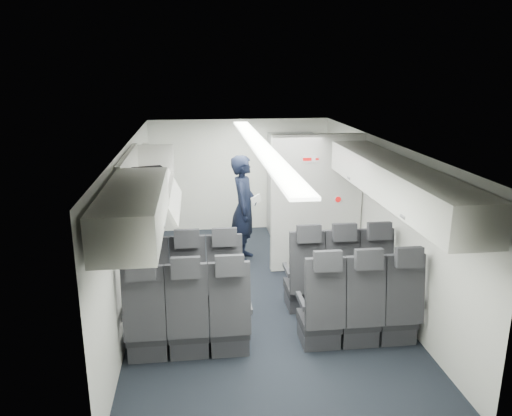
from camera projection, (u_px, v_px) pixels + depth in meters
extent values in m
cube|color=black|center=(259.00, 294.00, 7.06)|extent=(3.40, 6.00, 0.01)
cube|color=silver|center=(260.00, 142.00, 6.47)|extent=(3.40, 6.00, 0.01)
cube|color=silver|center=(240.00, 175.00, 9.63)|extent=(3.40, 0.01, 2.15)
cube|color=silver|center=(308.00, 335.00, 3.90)|extent=(3.40, 0.01, 2.15)
cube|color=silver|center=(132.00, 226.00, 6.57)|extent=(0.01, 6.00, 2.15)
cube|color=silver|center=(380.00, 217.00, 6.96)|extent=(0.01, 6.00, 2.15)
cube|color=white|center=(260.00, 145.00, 6.48)|extent=(0.25, 5.52, 0.03)
cube|color=black|center=(154.00, 296.00, 6.39)|extent=(0.44, 0.46, 0.12)
cube|color=#2D2D33|center=(155.00, 307.00, 6.44)|extent=(0.42, 0.42, 0.22)
cube|color=black|center=(151.00, 270.00, 6.06)|extent=(0.44, 0.20, 0.80)
cube|color=black|center=(149.00, 240.00, 5.90)|extent=(0.30, 0.12, 0.23)
cube|color=#2D2D33|center=(135.00, 277.00, 6.26)|extent=(0.05, 0.40, 0.06)
cube|color=#2D2D33|center=(170.00, 275.00, 6.31)|extent=(0.05, 0.40, 0.06)
cube|color=black|center=(190.00, 294.00, 6.44)|extent=(0.44, 0.46, 0.12)
cube|color=#2D2D33|center=(190.00, 305.00, 6.49)|extent=(0.42, 0.42, 0.22)
cube|color=black|center=(188.00, 268.00, 6.11)|extent=(0.44, 0.20, 0.80)
cube|color=black|center=(187.00, 239.00, 5.95)|extent=(0.30, 0.12, 0.23)
cube|color=#2D2D33|center=(171.00, 275.00, 6.31)|extent=(0.05, 0.40, 0.06)
cube|color=#2D2D33|center=(206.00, 274.00, 6.36)|extent=(0.05, 0.40, 0.06)
cube|color=black|center=(224.00, 292.00, 6.50)|extent=(0.44, 0.46, 0.12)
cube|color=#2D2D33|center=(225.00, 303.00, 6.54)|extent=(0.42, 0.42, 0.22)
cube|color=black|center=(225.00, 266.00, 6.16)|extent=(0.44, 0.20, 0.80)
cube|color=black|center=(224.00, 237.00, 6.01)|extent=(0.30, 0.12, 0.23)
cube|color=#2D2D33|center=(207.00, 274.00, 6.37)|extent=(0.05, 0.40, 0.06)
cube|color=#2D2D33|center=(241.00, 272.00, 6.42)|extent=(0.05, 0.40, 0.06)
cube|color=black|center=(303.00, 288.00, 6.62)|extent=(0.44, 0.46, 0.12)
cube|color=#2D2D33|center=(302.00, 299.00, 6.66)|extent=(0.42, 0.42, 0.22)
cube|color=black|center=(307.00, 262.00, 6.28)|extent=(0.44, 0.20, 0.80)
cube|color=black|center=(309.00, 234.00, 6.13)|extent=(0.30, 0.12, 0.23)
cube|color=#2D2D33|center=(287.00, 270.00, 6.49)|extent=(0.05, 0.40, 0.06)
cube|color=#2D2D33|center=(320.00, 268.00, 6.54)|extent=(0.05, 0.40, 0.06)
cube|color=black|center=(336.00, 286.00, 6.67)|extent=(0.44, 0.46, 0.12)
cube|color=#2D2D33|center=(335.00, 297.00, 6.71)|extent=(0.42, 0.42, 0.22)
cube|color=black|center=(342.00, 261.00, 6.34)|extent=(0.44, 0.20, 0.80)
cube|color=black|center=(344.00, 232.00, 6.18)|extent=(0.30, 0.12, 0.23)
cube|color=#2D2D33|center=(321.00, 268.00, 6.54)|extent=(0.05, 0.40, 0.06)
cube|color=#2D2D33|center=(353.00, 267.00, 6.59)|extent=(0.05, 0.40, 0.06)
cube|color=black|center=(368.00, 284.00, 6.72)|extent=(0.44, 0.46, 0.12)
cube|color=#2D2D33|center=(367.00, 295.00, 6.77)|extent=(0.42, 0.42, 0.22)
cube|color=black|center=(376.00, 259.00, 6.39)|extent=(0.44, 0.20, 0.80)
cube|color=black|center=(379.00, 231.00, 6.23)|extent=(0.30, 0.12, 0.23)
cube|color=#2D2D33|center=(354.00, 267.00, 6.59)|extent=(0.05, 0.40, 0.06)
cube|color=#2D2D33|center=(386.00, 265.00, 6.64)|extent=(0.05, 0.40, 0.06)
cube|color=black|center=(148.00, 331.00, 5.53)|extent=(0.44, 0.46, 0.12)
cube|color=#2D2D33|center=(149.00, 344.00, 5.58)|extent=(0.42, 0.42, 0.22)
cube|color=black|center=(144.00, 303.00, 5.20)|extent=(0.44, 0.20, 0.80)
cube|color=black|center=(141.00, 270.00, 5.04)|extent=(0.30, 0.12, 0.23)
cube|color=#2D2D33|center=(126.00, 311.00, 5.40)|extent=(0.05, 0.40, 0.06)
cube|color=#2D2D33|center=(167.00, 308.00, 5.45)|extent=(0.05, 0.40, 0.06)
cube|color=black|center=(189.00, 329.00, 5.59)|extent=(0.44, 0.46, 0.12)
cube|color=#2D2D33|center=(190.00, 341.00, 5.63)|extent=(0.42, 0.42, 0.22)
cube|color=black|center=(187.00, 301.00, 5.25)|extent=(0.44, 0.20, 0.80)
cube|color=black|center=(186.00, 268.00, 5.09)|extent=(0.30, 0.12, 0.23)
cube|color=#2D2D33|center=(168.00, 308.00, 5.45)|extent=(0.05, 0.40, 0.06)
cube|color=#2D2D33|center=(208.00, 306.00, 5.51)|extent=(0.05, 0.40, 0.06)
cube|color=black|center=(229.00, 326.00, 5.64)|extent=(0.44, 0.46, 0.12)
cube|color=#2D2D33|center=(229.00, 339.00, 5.68)|extent=(0.42, 0.42, 0.22)
cube|color=black|center=(230.00, 299.00, 5.30)|extent=(0.44, 0.20, 0.80)
cube|color=black|center=(230.00, 266.00, 5.15)|extent=(0.30, 0.12, 0.23)
cube|color=#2D2D33|center=(209.00, 306.00, 5.51)|extent=(0.05, 0.40, 0.06)
cube|color=#2D2D33|center=(249.00, 304.00, 5.56)|extent=(0.05, 0.40, 0.06)
cube|color=black|center=(319.00, 321.00, 5.76)|extent=(0.44, 0.46, 0.12)
cube|color=#2D2D33|center=(318.00, 333.00, 5.80)|extent=(0.42, 0.42, 0.22)
cube|color=black|center=(325.00, 294.00, 5.43)|extent=(0.44, 0.20, 0.80)
cube|color=black|center=(328.00, 261.00, 5.27)|extent=(0.30, 0.12, 0.23)
cube|color=#2D2D33|center=(301.00, 301.00, 5.63)|extent=(0.05, 0.40, 0.06)
cube|color=#2D2D33|center=(339.00, 299.00, 5.68)|extent=(0.05, 0.40, 0.06)
cube|color=black|center=(357.00, 319.00, 5.81)|extent=(0.44, 0.46, 0.12)
cube|color=#2D2D33|center=(356.00, 331.00, 5.85)|extent=(0.42, 0.42, 0.22)
cube|color=black|center=(365.00, 291.00, 5.48)|extent=(0.44, 0.20, 0.80)
cube|color=black|center=(369.00, 259.00, 5.32)|extent=(0.30, 0.12, 0.23)
cube|color=#2D2D33|center=(340.00, 299.00, 5.68)|extent=(0.05, 0.40, 0.06)
cube|color=#2D2D33|center=(377.00, 297.00, 5.73)|extent=(0.05, 0.40, 0.06)
cube|color=black|center=(394.00, 316.00, 5.86)|extent=(0.44, 0.46, 0.12)
cube|color=#2D2D33|center=(393.00, 328.00, 5.91)|extent=(0.42, 0.42, 0.22)
cube|color=black|center=(404.00, 289.00, 5.53)|extent=(0.44, 0.20, 0.80)
cube|color=black|center=(409.00, 257.00, 5.37)|extent=(0.30, 0.12, 0.23)
cube|color=#2D2D33|center=(378.00, 297.00, 5.73)|extent=(0.05, 0.40, 0.06)
cube|color=#2D2D33|center=(415.00, 295.00, 5.78)|extent=(0.05, 0.40, 0.06)
cube|color=white|center=(134.00, 210.00, 4.48)|extent=(0.52, 1.80, 0.40)
cylinder|color=slate|center=(163.00, 226.00, 4.55)|extent=(0.04, 0.10, 0.04)
cube|color=#9E9E93|center=(151.00, 187.00, 6.21)|extent=(0.52, 1.70, 0.04)
cube|color=white|center=(128.00, 171.00, 6.12)|extent=(0.06, 1.70, 0.44)
cube|color=white|center=(143.00, 186.00, 5.36)|extent=(0.52, 0.04, 0.40)
cube|color=white|center=(155.00, 159.00, 6.94)|extent=(0.52, 0.04, 0.40)
cube|color=white|center=(172.00, 194.00, 6.26)|extent=(0.21, 1.61, 0.38)
cube|color=white|center=(430.00, 200.00, 4.80)|extent=(0.52, 1.80, 0.40)
cylinder|color=slate|center=(404.00, 217.00, 4.82)|extent=(0.04, 0.10, 0.04)
cube|color=white|center=(369.00, 166.00, 6.48)|extent=(0.52, 1.70, 0.40)
cylinder|color=slate|center=(350.00, 178.00, 6.49)|extent=(0.04, 0.10, 0.04)
cube|color=white|center=(316.00, 204.00, 7.64)|extent=(1.40, 0.12, 2.13)
cube|color=white|center=(310.00, 159.00, 7.36)|extent=(0.24, 0.01, 0.10)
cube|color=red|center=(307.00, 159.00, 7.35)|extent=(0.13, 0.01, 0.04)
cube|color=red|center=(317.00, 159.00, 7.37)|extent=(0.05, 0.01, 0.03)
cylinder|color=white|center=(338.00, 199.00, 7.59)|extent=(0.11, 0.01, 0.11)
cylinder|color=red|center=(338.00, 199.00, 7.59)|extent=(0.09, 0.01, 0.09)
cube|color=#939399|center=(291.00, 183.00, 9.51)|extent=(0.85, 0.50, 1.90)
cube|color=#3F3F42|center=(293.00, 210.00, 9.38)|extent=(0.80, 0.01, 0.02)
cube|color=#3F3F42|center=(293.00, 184.00, 9.25)|extent=(0.80, 0.01, 0.02)
cube|color=#3F3F42|center=(294.00, 157.00, 9.11)|extent=(0.80, 0.01, 0.02)
cube|color=silver|center=(147.00, 204.00, 8.09)|extent=(0.10, 0.92, 1.86)
cylinder|color=black|center=(149.00, 174.00, 7.96)|extent=(0.03, 0.22, 0.22)
cube|color=gold|center=(152.00, 196.00, 8.37)|extent=(0.02, 0.10, 0.75)
cylinder|color=white|center=(139.00, 194.00, 7.27)|extent=(0.01, 0.11, 0.11)
cylinder|color=red|center=(140.00, 194.00, 7.28)|extent=(0.01, 0.09, 0.09)
imported|color=black|center=(244.00, 209.00, 8.10)|extent=(0.56, 0.72, 1.75)
cube|color=black|center=(148.00, 177.00, 6.18)|extent=(0.42, 0.35, 0.22)
cube|color=white|center=(256.00, 200.00, 8.03)|extent=(0.17, 0.12, 0.13)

